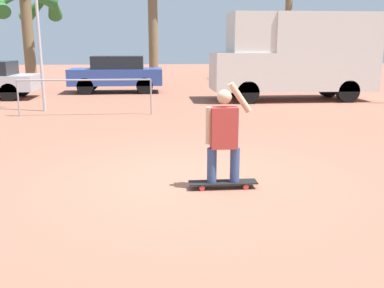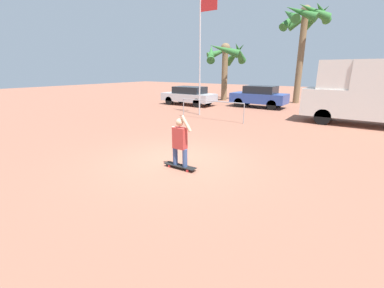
% 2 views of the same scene
% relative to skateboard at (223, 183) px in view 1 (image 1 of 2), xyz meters
% --- Properties ---
extents(ground_plane, '(80.00, 80.00, 0.00)m').
position_rel_skateboard_xyz_m(ground_plane, '(-0.46, 0.48, -0.08)').
color(ground_plane, '#935B47').
extents(skateboard, '(1.00, 0.24, 0.10)m').
position_rel_skateboard_xyz_m(skateboard, '(0.00, 0.00, 0.00)').
color(skateboard, black).
rests_on(skateboard, ground_plane).
extents(person_skateboarder, '(0.66, 0.22, 1.46)m').
position_rel_skateboard_xyz_m(person_skateboarder, '(-0.00, 0.00, 0.76)').
color(person_skateboarder, '#384C7A').
rests_on(person_skateboarder, skateboard).
extents(camper_van, '(5.97, 2.02, 3.18)m').
position_rel_skateboard_xyz_m(camper_van, '(4.40, 9.89, 1.64)').
color(camper_van, black).
rests_on(camper_van, ground_plane).
extents(parked_car_blue, '(3.98, 1.81, 1.58)m').
position_rel_skateboard_xyz_m(parked_car_blue, '(-2.52, 13.20, 0.75)').
color(parked_car_blue, black).
rests_on(parked_car_blue, ground_plane).
extents(palm_tree_far_left, '(3.89, 4.03, 5.13)m').
position_rel_skateboard_xyz_m(palm_tree_far_left, '(-6.89, 16.13, 3.84)').
color(palm_tree_far_left, brown).
rests_on(palm_tree_far_left, ground_plane).
extents(plaza_railing_segment, '(3.90, 0.05, 1.08)m').
position_rel_skateboard_xyz_m(plaza_railing_segment, '(-2.97, 6.92, 0.82)').
color(plaza_railing_segment, '#99999E').
rests_on(plaza_railing_segment, ground_plane).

